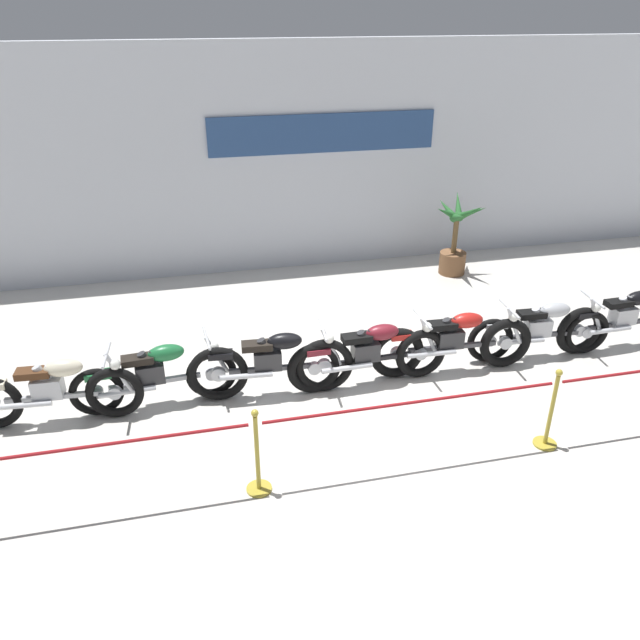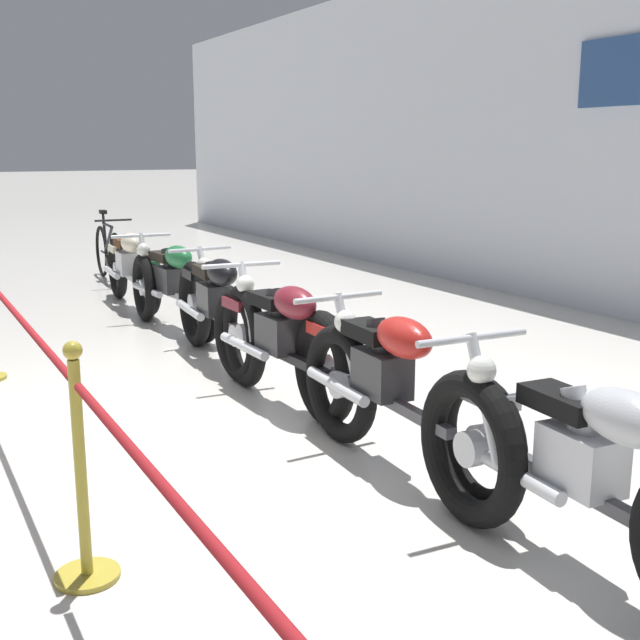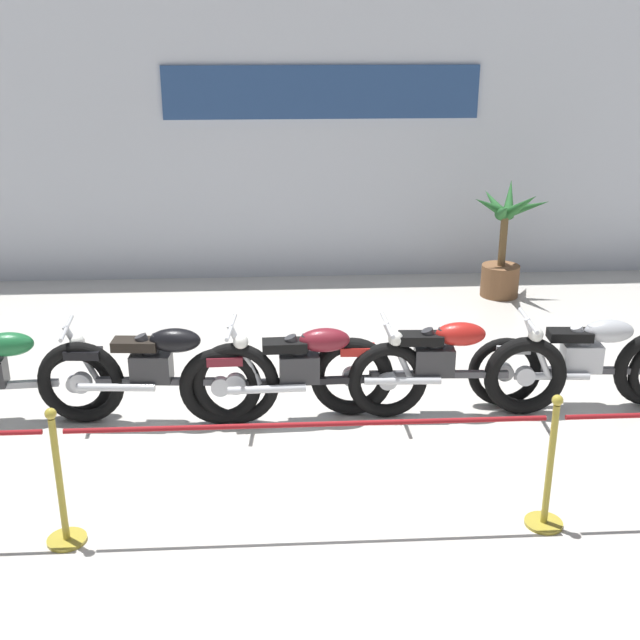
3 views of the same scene
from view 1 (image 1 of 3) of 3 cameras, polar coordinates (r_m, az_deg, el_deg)
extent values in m
plane|color=silver|center=(8.36, 5.00, -7.65)|extent=(120.00, 120.00, 0.00)
cube|color=silver|center=(12.14, -2.11, 14.44)|extent=(28.00, 0.25, 4.20)
cube|color=navy|center=(12.00, 0.34, 16.71)|extent=(4.28, 0.04, 0.70)
torus|color=black|center=(8.32, -18.25, -6.33)|extent=(0.73, 0.16, 0.72)
cylinder|color=silver|center=(8.32, -18.25, -6.33)|extent=(0.17, 0.09, 0.17)
cylinder|color=silver|center=(8.15, -17.91, -4.63)|extent=(0.31, 0.08, 0.59)
cube|color=silver|center=(8.41, -23.64, -5.67)|extent=(0.37, 0.24, 0.26)
cylinder|color=silver|center=(8.30, -23.62, -4.49)|extent=(0.19, 0.12, 0.24)
cylinder|color=silver|center=(8.32, -24.16, -4.52)|extent=(0.19, 0.12, 0.24)
cylinder|color=silver|center=(8.45, -25.63, -7.06)|extent=(0.70, 0.12, 0.07)
cube|color=#ADAFB5|center=(8.47, -23.14, -6.45)|extent=(1.16, 0.14, 0.06)
ellipsoid|color=beige|center=(8.22, -22.42, -4.06)|extent=(0.47, 0.25, 0.22)
cube|color=#4C2D19|center=(8.34, -24.78, -4.43)|extent=(0.41, 0.23, 0.09)
cylinder|color=silver|center=(8.04, -18.95, -3.05)|extent=(0.08, 0.62, 0.04)
sphere|color=silver|center=(8.10, -18.25, -3.87)|extent=(0.14, 0.14, 0.14)
torus|color=black|center=(8.44, -9.89, -4.90)|extent=(0.68, 0.15, 0.68)
torus|color=black|center=(8.44, -19.73, -6.22)|extent=(0.68, 0.15, 0.68)
cylinder|color=silver|center=(8.44, -9.89, -4.90)|extent=(0.17, 0.09, 0.16)
cylinder|color=silver|center=(8.44, -19.73, -6.22)|extent=(0.17, 0.09, 0.16)
cylinder|color=silver|center=(8.30, -9.43, -3.15)|extent=(0.31, 0.08, 0.59)
cube|color=#2D2D30|center=(8.33, -15.28, -4.69)|extent=(0.37, 0.24, 0.26)
cylinder|color=#2D2D30|center=(8.23, -15.16, -3.47)|extent=(0.19, 0.12, 0.24)
cylinder|color=#2D2D30|center=(8.23, -15.73, -3.54)|extent=(0.19, 0.12, 0.24)
cylinder|color=silver|center=(8.29, -17.17, -6.28)|extent=(0.70, 0.12, 0.07)
cube|color=#ADAFB5|center=(8.40, -14.82, -5.46)|extent=(1.16, 0.14, 0.06)
ellipsoid|color=#1E6B38|center=(8.20, -13.90, -2.93)|extent=(0.47, 0.25, 0.22)
cube|color=black|center=(8.22, -16.36, -3.51)|extent=(0.41, 0.23, 0.09)
cube|color=#1E6B38|center=(8.31, -19.65, -4.75)|extent=(0.33, 0.18, 0.08)
cylinder|color=silver|center=(8.16, -10.33, -1.64)|extent=(0.08, 0.62, 0.04)
sphere|color=silver|center=(8.23, -9.70, -2.41)|extent=(0.14, 0.14, 0.14)
torus|color=black|center=(8.39, 0.39, -4.19)|extent=(0.80, 0.17, 0.79)
torus|color=black|center=(8.31, -9.29, -4.89)|extent=(0.80, 0.17, 0.79)
cylinder|color=silver|center=(8.39, 0.39, -4.19)|extent=(0.20, 0.09, 0.19)
cylinder|color=silver|center=(8.31, -9.29, -4.89)|extent=(0.20, 0.09, 0.19)
cylinder|color=silver|center=(8.26, 1.02, -2.46)|extent=(0.31, 0.08, 0.59)
cube|color=#2D2D30|center=(8.23, -4.81, -3.63)|extent=(0.38, 0.25, 0.26)
cylinder|color=#2D2D30|center=(8.14, -4.58, -2.40)|extent=(0.19, 0.12, 0.24)
cylinder|color=#2D2D30|center=(8.13, -5.15, -2.44)|extent=(0.19, 0.12, 0.24)
cylinder|color=silver|center=(8.18, -6.80, -5.12)|extent=(0.70, 0.12, 0.07)
cube|color=#47474C|center=(8.31, -4.43, -4.44)|extent=(1.13, 0.14, 0.06)
ellipsoid|color=black|center=(8.12, -3.26, -1.94)|extent=(0.48, 0.25, 0.22)
cube|color=black|center=(8.12, -5.79, -2.36)|extent=(0.41, 0.23, 0.09)
cube|color=black|center=(8.16, -9.09, -3.15)|extent=(0.33, 0.18, 0.08)
cylinder|color=silver|center=(8.11, 0.26, -0.87)|extent=(0.08, 0.62, 0.04)
sphere|color=silver|center=(8.19, 0.82, -1.70)|extent=(0.14, 0.14, 0.14)
torus|color=black|center=(8.82, 9.20, -3.05)|extent=(0.75, 0.14, 0.74)
torus|color=black|center=(8.38, -0.53, -4.43)|extent=(0.75, 0.14, 0.74)
cylinder|color=silver|center=(8.82, 9.20, -3.05)|extent=(0.18, 0.09, 0.17)
cylinder|color=silver|center=(8.38, -0.53, -4.43)|extent=(0.18, 0.09, 0.17)
cylinder|color=silver|center=(8.72, 9.88, -1.36)|extent=(0.30, 0.06, 0.59)
cube|color=#2D2D30|center=(8.47, 4.18, -2.85)|extent=(0.37, 0.23, 0.26)
cylinder|color=#2D2D30|center=(8.39, 4.49, -1.63)|extent=(0.18, 0.12, 0.24)
cylinder|color=#2D2D30|center=(8.36, 3.96, -1.70)|extent=(0.18, 0.12, 0.24)
cylinder|color=silver|center=(8.35, 2.49, -4.41)|extent=(0.70, 0.09, 0.07)
cube|color=black|center=(8.56, 4.47, -3.62)|extent=(1.23, 0.10, 0.06)
ellipsoid|color=maroon|center=(8.42, 5.72, -1.11)|extent=(0.47, 0.23, 0.22)
cube|color=black|center=(8.33, 3.38, -1.66)|extent=(0.41, 0.21, 0.09)
cube|color=maroon|center=(8.25, -0.21, -2.81)|extent=(0.32, 0.17, 0.08)
cylinder|color=silver|center=(8.56, 9.34, 0.12)|extent=(0.05, 0.62, 0.04)
sphere|color=silver|center=(8.65, 9.76, -0.64)|extent=(0.14, 0.14, 0.14)
torus|color=black|center=(9.34, 16.59, -2.02)|extent=(0.78, 0.17, 0.77)
torus|color=black|center=(8.76, 7.05, -3.02)|extent=(0.78, 0.17, 0.77)
cylinder|color=silver|center=(9.34, 16.59, -2.02)|extent=(0.18, 0.09, 0.18)
cylinder|color=silver|center=(8.76, 7.05, -3.02)|extent=(0.18, 0.09, 0.18)
cylinder|color=silver|center=(9.25, 17.32, -0.43)|extent=(0.31, 0.07, 0.59)
cube|color=#2D2D30|center=(8.92, 11.77, -1.65)|extent=(0.37, 0.24, 0.26)
cylinder|color=#2D2D30|center=(8.84, 12.14, -0.49)|extent=(0.18, 0.12, 0.24)
cylinder|color=#2D2D30|center=(8.82, 11.64, -0.53)|extent=(0.18, 0.12, 0.24)
cylinder|color=silver|center=(8.77, 10.18, -3.06)|extent=(0.70, 0.10, 0.07)
cube|color=#47474C|center=(9.01, 11.98, -2.40)|extent=(1.29, 0.12, 0.06)
ellipsoid|color=#B21E19|center=(8.89, 13.31, -0.04)|extent=(0.47, 0.24, 0.22)
cube|color=black|center=(8.78, 11.11, -0.47)|extent=(0.41, 0.22, 0.09)
cube|color=#B21E19|center=(8.64, 7.46, -1.43)|extent=(0.33, 0.17, 0.08)
cylinder|color=silver|center=(9.08, 16.93, 1.00)|extent=(0.07, 0.62, 0.04)
sphere|color=silver|center=(9.18, 17.26, 0.25)|extent=(0.14, 0.14, 0.14)
torus|color=black|center=(10.13, 23.20, -1.05)|extent=(0.70, 0.15, 0.70)
torus|color=black|center=(9.43, 15.29, -1.81)|extent=(0.70, 0.15, 0.70)
cylinder|color=silver|center=(10.13, 23.20, -1.05)|extent=(0.17, 0.09, 0.17)
cylinder|color=silver|center=(9.43, 15.29, -1.81)|extent=(0.17, 0.09, 0.17)
cylinder|color=silver|center=(10.05, 23.92, 0.42)|extent=(0.31, 0.08, 0.59)
cube|color=silver|center=(9.66, 19.27, -0.61)|extent=(0.37, 0.24, 0.26)
cylinder|color=silver|center=(9.59, 19.67, 0.47)|extent=(0.19, 0.12, 0.24)
cylinder|color=silver|center=(9.55, 19.23, 0.43)|extent=(0.19, 0.12, 0.24)
cylinder|color=silver|center=(9.48, 17.91, -1.89)|extent=(0.70, 0.12, 0.07)
cube|color=#47474C|center=(9.74, 19.41, -1.32)|extent=(1.22, 0.14, 0.06)
ellipsoid|color=#B7BABF|center=(9.66, 20.71, 0.86)|extent=(0.47, 0.25, 0.22)
cube|color=black|center=(9.50, 18.77, 0.50)|extent=(0.41, 0.23, 0.09)
cube|color=#B7BABF|center=(9.33, 15.76, -0.42)|extent=(0.33, 0.18, 0.08)
cylinder|color=silver|center=(9.89, 23.67, 1.75)|extent=(0.08, 0.62, 0.04)
sphere|color=silver|center=(9.99, 23.91, 1.05)|extent=(0.14, 0.14, 0.14)
torus|color=black|center=(10.07, 22.62, -0.90)|extent=(0.76, 0.15, 0.76)
cylinder|color=silver|center=(10.07, 22.62, -0.90)|extent=(0.18, 0.09, 0.18)
cube|color=silver|center=(10.44, 25.96, 0.38)|extent=(0.37, 0.23, 0.26)
cylinder|color=silver|center=(10.39, 26.36, 1.39)|extent=(0.18, 0.12, 0.24)
cylinder|color=silver|center=(10.34, 26.01, 1.35)|extent=(0.18, 0.12, 0.24)
cylinder|color=silver|center=(10.22, 24.99, -0.85)|extent=(0.70, 0.09, 0.07)
cube|color=#47474C|center=(10.53, 26.02, -0.27)|extent=(1.24, 0.10, 0.06)
ellipsoid|color=black|center=(10.49, 27.21, 1.79)|extent=(0.47, 0.24, 0.22)
cube|color=black|center=(10.27, 25.65, 1.40)|extent=(0.41, 0.21, 0.09)
cube|color=black|center=(9.98, 23.12, 0.51)|extent=(0.33, 0.17, 0.08)
cylinder|color=brown|center=(12.48, 12.00, 5.14)|extent=(0.51, 0.51, 0.43)
cylinder|color=brown|center=(12.28, 12.25, 7.60)|extent=(0.10, 0.10, 0.71)
cone|color=#235B28|center=(12.25, 13.62, 9.52)|extent=(0.64, 0.21, 0.32)
cone|color=#235B28|center=(12.38, 12.51, 10.22)|extent=(0.37, 0.63, 0.55)
cone|color=#235B28|center=(12.32, 11.58, 9.90)|extent=(0.31, 0.63, 0.42)
cone|color=#235B28|center=(12.07, 11.60, 9.55)|extent=(0.50, 0.17, 0.35)
cone|color=#235B28|center=(11.87, 12.55, 9.16)|extent=(0.31, 0.68, 0.43)
cone|color=#235B28|center=(11.98, 13.51, 9.53)|extent=(0.40, 0.65, 0.55)
cylinder|color=maroon|center=(6.63, -21.77, -10.90)|extent=(3.45, 0.04, 0.04)
cylinder|color=maroon|center=(6.89, 8.59, -7.45)|extent=(3.32, 0.04, 0.04)
cylinder|color=gold|center=(7.08, -5.58, -15.09)|extent=(0.28, 0.28, 0.03)
cylinder|color=gold|center=(6.76, -5.77, -12.02)|extent=(0.05, 0.05, 0.95)
sphere|color=gold|center=(6.45, -5.98, -8.47)|extent=(0.08, 0.08, 0.08)
cylinder|color=gold|center=(8.11, 19.85, -10.58)|extent=(0.28, 0.28, 0.03)
cylinder|color=gold|center=(7.83, 20.41, -7.73)|extent=(0.05, 0.05, 0.95)
sphere|color=gold|center=(7.56, 21.03, -4.51)|extent=(0.08, 0.08, 0.08)
camera|label=2|loc=(9.06, 41.53, 1.13)|focal=45.00mm
camera|label=3|loc=(2.44, 56.38, -18.66)|focal=45.00mm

